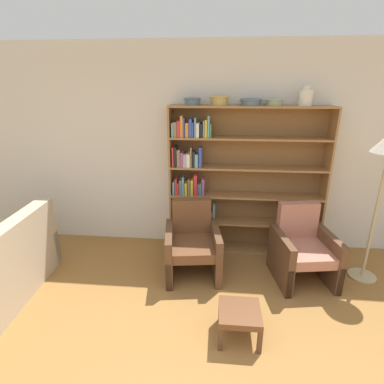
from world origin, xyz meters
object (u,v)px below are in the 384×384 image
at_px(vase_tall, 306,97).
at_px(footstool, 240,315).
at_px(bowl_copper, 192,101).
at_px(armchair_leather, 192,244).
at_px(armchair_cushioned, 302,249).
at_px(bowl_cream, 220,100).
at_px(bowl_stoneware, 274,102).
at_px(bookshelf, 231,183).
at_px(bowl_slate, 251,102).

bearing_deg(vase_tall, footstool, -115.59).
height_order(bowl_copper, footstool, bowl_copper).
bearing_deg(armchair_leather, armchair_cushioned, 171.90).
distance_m(vase_tall, armchair_cushioned, 1.80).
bearing_deg(footstool, bowl_copper, 109.50).
relative_size(bowl_copper, bowl_cream, 0.95).
height_order(bowl_stoneware, armchair_cushioned, bowl_stoneware).
xyz_separation_m(bookshelf, bowl_cream, (-0.19, -0.02, 1.06)).
distance_m(bowl_copper, bowl_stoneware, 0.99).
distance_m(bowl_cream, armchair_cushioned, 2.05).
xyz_separation_m(bowl_stoneware, vase_tall, (0.36, -0.00, 0.05)).
distance_m(bookshelf, vase_tall, 1.38).
bearing_deg(bookshelf, bowl_copper, -178.25).
height_order(bowl_copper, vase_tall, vase_tall).
bearing_deg(bowl_slate, armchair_cushioned, -43.79).
xyz_separation_m(bookshelf, bowl_copper, (-0.52, -0.02, 1.05)).
bearing_deg(bowl_cream, bowl_copper, 180.00).
bearing_deg(bowl_cream, armchair_leather, -113.94).
height_order(bookshelf, armchair_cushioned, bookshelf).
bearing_deg(armchair_cushioned, bowl_stoneware, -68.65).
xyz_separation_m(bookshelf, vase_tall, (0.84, -0.02, 1.10)).
bearing_deg(bowl_stoneware, vase_tall, -0.00).
xyz_separation_m(bowl_copper, bowl_cream, (0.33, 0.00, 0.01)).
height_order(vase_tall, armchair_leather, vase_tall).
distance_m(bowl_slate, armchair_leather, 1.87).
relative_size(bowl_slate, footstool, 0.72).
xyz_separation_m(armchair_leather, armchair_cushioned, (1.31, -0.00, 0.00)).
distance_m(vase_tall, footstool, 2.57).
bearing_deg(armchair_leather, bookshelf, -133.96).
xyz_separation_m(bowl_stoneware, footstool, (-0.42, -1.63, -1.78)).
relative_size(bowl_slate, armchair_cushioned, 0.31).
height_order(bowl_cream, bowl_slate, bowl_cream).
xyz_separation_m(armchair_leather, footstool, (0.52, -1.00, -0.14)).
bearing_deg(armchair_cushioned, armchair_leather, -9.33).
xyz_separation_m(bowl_copper, armchair_leather, (0.06, -0.62, -1.64)).
xyz_separation_m(bowl_slate, vase_tall, (0.64, -0.00, 0.05)).
relative_size(bowl_copper, bowl_stoneware, 0.96).
xyz_separation_m(bowl_cream, bowl_slate, (0.38, 0.00, -0.02)).
bearing_deg(bowl_cream, bowl_stoneware, 0.00).
bearing_deg(bookshelf, bowl_slate, -4.66).
relative_size(bowl_slate, vase_tall, 1.19).
relative_size(bookshelf, armchair_leather, 2.32).
bearing_deg(bowl_cream, bookshelf, 4.91).
bearing_deg(armchair_leather, bowl_copper, -92.86).
height_order(bowl_copper, bowl_stoneware, bowl_copper).
bearing_deg(bowl_stoneware, bowl_slate, -180.00).
height_order(bowl_cream, armchair_leather, bowl_cream).
distance_m(bowl_stoneware, footstool, 2.45).
xyz_separation_m(bowl_cream, armchair_cushioned, (1.03, -0.62, -1.65)).
bearing_deg(bowl_stoneware, armchair_leather, -146.39).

